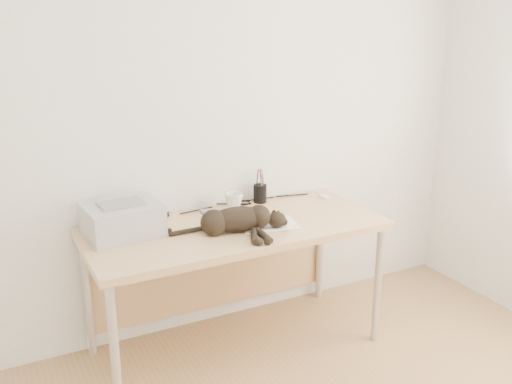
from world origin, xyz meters
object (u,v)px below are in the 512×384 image
mouse (324,195)px  printer (122,219)px  desk (229,243)px  mug (234,201)px  pen_cup (260,193)px  cat (235,221)px

mouse → printer: bearing=174.9°
desk → mug: (0.10, 0.15, 0.18)m
printer → pen_cup: (0.87, 0.15, -0.03)m
pen_cup → mouse: size_ratio=2.11×
printer → mouse: 1.27m
mouse → desk: bearing=-178.8°
cat → pen_cup: pen_cup is taller
printer → mug: 0.68m
mug → cat: bearing=-114.0°
cat → mug: cat is taller
pen_cup → cat: bearing=-132.1°
desk → cat: size_ratio=2.65×
desk → mug: size_ratio=15.32×
desk → printer: 0.61m
mug → printer: bearing=-171.4°
pen_cup → mouse: 0.41m
desk → cat: bearing=-103.9°
pen_cup → mug: bearing=-165.3°
printer → cat: (0.53, -0.23, -0.02)m
mouse → mug: bearing=168.2°
desk → mouse: 0.72m
pen_cup → printer: bearing=-170.0°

